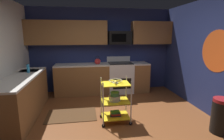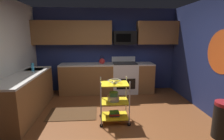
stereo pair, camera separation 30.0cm
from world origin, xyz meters
The scene contains 16 objects.
floor centered at (0.00, 0.00, -0.02)m, with size 4.40×4.80×0.04m, color brown.
wall_back centered at (0.00, 2.43, 1.30)m, with size 4.52×0.06×2.60m, color navy.
wall_flower_decal centered at (2.20, 0.12, 1.45)m, with size 0.89×0.89×0.00m, color #E5591E.
counter_run centered at (-0.83, 1.50, 0.46)m, with size 3.63×2.78×0.92m.
oven_range centered at (0.55, 2.10, 0.48)m, with size 0.76×0.65×1.10m.
upper_cabinets centered at (-0.12, 2.23, 1.85)m, with size 4.40×0.33×0.70m.
microwave centered at (0.55, 2.21, 1.70)m, with size 0.70×0.39×0.40m.
rolling_cart centered at (0.06, 0.19, 0.45)m, with size 0.62×0.44×0.91m.
fruit_bowl centered at (0.06, 0.19, 0.88)m, with size 0.27×0.27×0.07m.
mixing_bowl_large centered at (0.04, 0.19, 0.52)m, with size 0.25×0.25×0.11m.
mixing_bowl_small centered at (0.04, 0.16, 0.62)m, with size 0.18×0.18×0.08m.
book_stack centered at (0.06, 0.19, 0.17)m, with size 0.23×0.18×0.09m.
kettle centered at (-0.15, 2.10, 1.00)m, with size 0.21×0.18×0.26m.
dish_soap_bottle centered at (-1.85, 1.10, 1.02)m, with size 0.06×0.06×0.20m, color #2D8CBF.
trash_can centered at (1.90, -0.53, 0.33)m, with size 0.34×0.42×0.66m.
floor_rug centered at (-0.87, 0.61, 0.01)m, with size 1.10×0.70×0.01m, color #472D19.
Camera 2 is at (-0.24, -3.15, 1.78)m, focal length 27.77 mm.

